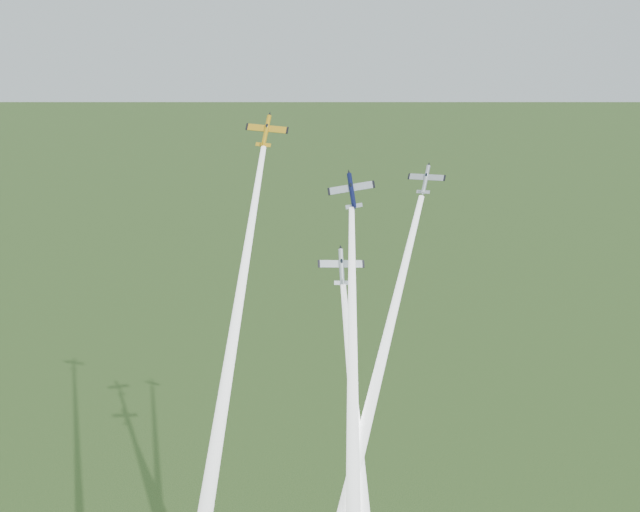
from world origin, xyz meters
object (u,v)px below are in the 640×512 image
(plane_yellow, at_px, (266,131))
(plane_navy, at_px, (352,191))
(plane_silver_low, at_px, (341,267))
(plane_silver_right, at_px, (426,179))

(plane_yellow, relative_size, plane_navy, 0.96)
(plane_navy, bearing_deg, plane_silver_low, -104.72)
(plane_silver_low, bearing_deg, plane_silver_right, 18.84)
(plane_yellow, bearing_deg, plane_silver_low, -37.88)
(plane_yellow, bearing_deg, plane_navy, -19.08)
(plane_yellow, distance_m, plane_silver_low, 28.61)
(plane_silver_right, relative_size, plane_silver_low, 0.83)
(plane_silver_right, distance_m, plane_silver_low, 20.93)
(plane_silver_low, bearing_deg, plane_navy, 67.32)
(plane_silver_right, xyz_separation_m, plane_silver_low, (-13.34, -9.03, -13.35))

